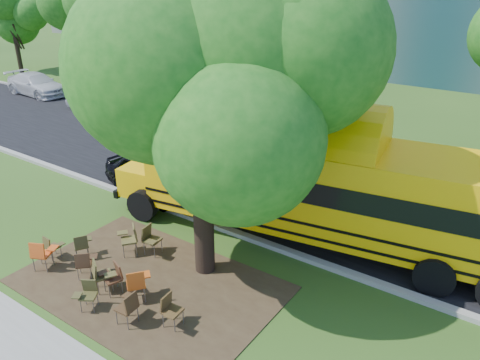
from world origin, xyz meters
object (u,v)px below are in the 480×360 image
Objects in this scene: chair_5 at (88,292)px; chair_8 at (82,244)px; chair_3 at (114,275)px; chair_11 at (137,282)px; school_bus at (330,187)px; chair_7 at (170,308)px; bg_car_white at (36,84)px; chair_6 at (129,305)px; bg_car_silver at (99,100)px; main_tree at (199,82)px; pedestrian_a at (95,83)px; chair_9 at (130,237)px; pedestrian_b at (90,78)px; chair_2 at (85,262)px; chair_4 at (101,273)px; bg_car_red at (188,116)px; chair_10 at (150,237)px; chair_0 at (41,253)px; black_car at (153,175)px; chair_1 at (51,245)px.

chair_5 is 2.38m from chair_8.
chair_3 is 0.91× the size of chair_11.
school_bus is 5.99m from chair_7.
bg_car_white is at bearing 90.35° from chair_8.
chair_6 is 0.22× the size of bg_car_silver.
pedestrian_a is at bearing 148.30° from main_tree.
pedestrian_b is at bearing 2.51° from chair_9.
chair_4 is (0.83, -0.14, 0.05)m from chair_2.
bg_car_red is (-7.71, 12.85, 0.19)m from chair_5.
pedestrian_b is (-18.99, 14.65, 0.36)m from chair_3.
pedestrian_a is at bearing -18.76° from chair_3.
chair_11 is (1.30, -1.77, 0.01)m from chair_10.
black_car is at bearing 74.22° from chair_0.
chair_10 is at bearing -170.58° from main_tree.
chair_2 reaches higher than chair_1.
chair_4 is at bearing -99.25° from chair_5.
chair_0 is 1.02× the size of chair_4.
main_tree is 5.06× the size of pedestrian_a.
bg_car_silver reaches higher than chair_7.
bg_car_white is at bearing 106.45° from chair_2.
chair_11 is 0.19× the size of bg_car_white.
bg_car_white is at bearing -62.65° from chair_5.
bg_car_white is 13.36m from bg_car_red.
chair_8 is 22.10m from pedestrian_b.
bg_car_white is (-24.57, 6.23, -1.15)m from school_bus.
chair_2 is 0.21× the size of bg_car_silver.
chair_5 is 0.44× the size of pedestrian_b.
chair_4 is 14.29m from bg_car_red.
chair_3 is 0.97× the size of chair_6.
black_car is at bearing 151.40° from chair_4.
chair_4 is at bearing -94.19° from chair_7.
main_tree reaches higher than chair_3.
chair_3 is at bearing -97.64° from pedestrian_a.
chair_7 is 0.17× the size of bg_car_white.
school_bus is at bearing -116.97° from bg_car_silver.
pedestrian_a is at bearing 149.58° from school_bus.
black_car is 0.87× the size of bg_car_white.
black_car reaches higher than chair_10.
chair_9 is 20.50m from pedestrian_a.
bg_car_silver is at bearing 138.53° from chair_1.
chair_3 is 14.31m from bg_car_red.
chair_11 reaches higher than chair_1.
chair_3 is at bearing 161.83° from chair_9.
chair_1 is 0.16× the size of bg_car_red.
school_bus is 7.53m from chair_8.
chair_4 is at bearing 151.16° from chair_9.
chair_4 is 0.21× the size of black_car.
main_tree reaches higher than bg_car_white.
pedestrian_a is (-14.00, 8.73, 0.14)m from black_car.
main_tree is at bearing 23.84° from chair_11.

